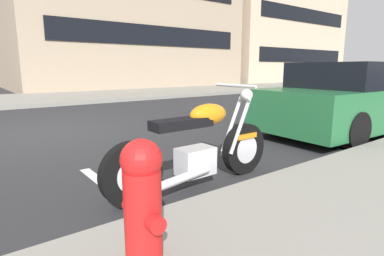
{
  "coord_description": "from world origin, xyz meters",
  "views": [
    {
      "loc": [
        -1.21,
        -6.71,
        1.3
      ],
      "look_at": [
        0.8,
        -4.04,
        0.65
      ],
      "focal_mm": 29.11,
      "sensor_mm": 36.0,
      "label": 1
    }
  ],
  "objects_px": {
    "parked_car_mid_block": "(356,100)",
    "car_opposite_curb": "(346,77)",
    "fire_hydrant": "(143,201)",
    "parked_motorcycle": "(197,149)"
  },
  "relations": [
    {
      "from": "parked_motorcycle",
      "to": "fire_hydrant",
      "type": "relative_size",
      "value": 2.8
    },
    {
      "from": "car_opposite_curb",
      "to": "fire_hydrant",
      "type": "relative_size",
      "value": 5.78
    },
    {
      "from": "parked_motorcycle",
      "to": "fire_hydrant",
      "type": "xyz_separation_m",
      "value": [
        -1.23,
        -1.07,
        0.12
      ]
    },
    {
      "from": "parked_motorcycle",
      "to": "fire_hydrant",
      "type": "height_order",
      "value": "parked_motorcycle"
    },
    {
      "from": "parked_car_mid_block",
      "to": "car_opposite_curb",
      "type": "xyz_separation_m",
      "value": [
        14.4,
        7.51,
        0.04
      ]
    },
    {
      "from": "parked_car_mid_block",
      "to": "fire_hydrant",
      "type": "height_order",
      "value": "parked_car_mid_block"
    },
    {
      "from": "parked_car_mid_block",
      "to": "car_opposite_curb",
      "type": "relative_size",
      "value": 1.04
    },
    {
      "from": "car_opposite_curb",
      "to": "parked_motorcycle",
      "type": "bearing_deg",
      "value": 25.21
    },
    {
      "from": "parked_car_mid_block",
      "to": "car_opposite_curb",
      "type": "bearing_deg",
      "value": 30.52
    },
    {
      "from": "parked_motorcycle",
      "to": "parked_car_mid_block",
      "type": "xyz_separation_m",
      "value": [
        4.48,
        0.48,
        0.23
      ]
    }
  ]
}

